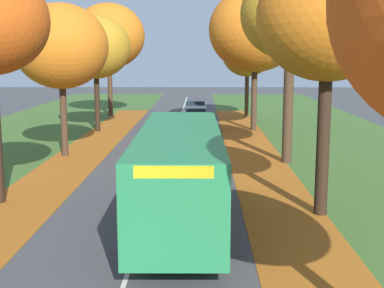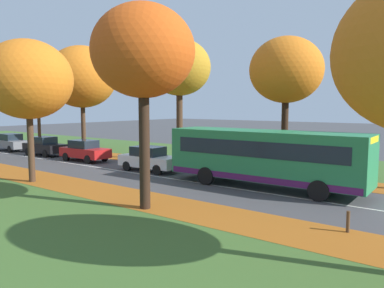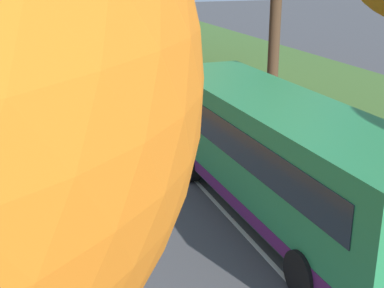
# 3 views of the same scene
# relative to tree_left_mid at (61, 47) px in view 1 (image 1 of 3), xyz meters

# --- Properties ---
(leaf_litter_left) EXTENTS (2.80, 60.00, 0.00)m
(leaf_litter_left) POSITION_rel_tree_left_mid_xyz_m (0.79, -7.23, -5.68)
(leaf_litter_left) COLOR #9E5619
(leaf_litter_left) RESTS_ON grass_verge_left
(grass_verge_right) EXTENTS (12.00, 90.00, 0.01)m
(grass_verge_right) POSITION_rel_tree_left_mid_xyz_m (14.59, -1.23, -5.69)
(grass_verge_right) COLOR #3D6028
(grass_verge_right) RESTS_ON ground
(leaf_litter_right) EXTENTS (2.80, 60.00, 0.00)m
(leaf_litter_right) POSITION_rel_tree_left_mid_xyz_m (9.99, -7.23, -5.68)
(leaf_litter_right) COLOR #9E5619
(leaf_litter_right) RESTS_ON grass_verge_right
(road_centre_line) EXTENTS (0.12, 80.00, 0.01)m
(road_centre_line) POSITION_rel_tree_left_mid_xyz_m (5.39, -1.23, -5.69)
(road_centre_line) COLOR silver
(road_centre_line) RESTS_ON ground
(tree_left_mid) EXTENTS (4.84, 4.84, 7.89)m
(tree_left_mid) POSITION_rel_tree_left_mid_xyz_m (0.00, 0.00, 0.00)
(tree_left_mid) COLOR #422D1E
(tree_left_mid) RESTS_ON ground
(tree_left_far) EXTENTS (4.75, 4.75, 7.92)m
(tree_left_far) POSITION_rel_tree_left_mid_xyz_m (-0.02, 9.12, 0.07)
(tree_left_far) COLOR black
(tree_left_far) RESTS_ON ground
(tree_left_distant) EXTENTS (6.13, 6.13, 9.58)m
(tree_left_distant) POSITION_rel_tree_left_mid_xyz_m (-0.72, 18.59, 1.12)
(tree_left_distant) COLOR #422D1E
(tree_left_distant) RESTS_ON ground
(tree_right_near) EXTENTS (4.57, 4.57, 8.55)m
(tree_right_near) POSITION_rel_tree_left_mid_xyz_m (11.20, -10.19, 0.76)
(tree_right_near) COLOR black
(tree_right_near) RESTS_ON ground
(tree_right_mid) EXTENTS (4.81, 4.81, 9.36)m
(tree_right_mid) POSITION_rel_tree_left_mid_xyz_m (11.43, -1.48, 1.45)
(tree_right_mid) COLOR #422D1E
(tree_right_mid) RESTS_ON ground
(tree_right_far) EXTENTS (6.37, 6.37, 9.81)m
(tree_right_far) POSITION_rel_tree_left_mid_xyz_m (10.85, 9.72, 1.24)
(tree_right_far) COLOR #422D1E
(tree_right_far) RESTS_ON ground
(tree_right_distant) EXTENTS (4.25, 4.25, 7.26)m
(tree_right_distant) POSITION_rel_tree_left_mid_xyz_m (11.00, 17.52, -0.36)
(tree_right_distant) COLOR #422D1E
(tree_right_distant) RESTS_ON ground
(bus) EXTENTS (2.77, 10.43, 2.98)m
(bus) POSITION_rel_tree_left_mid_xyz_m (6.52, -11.12, -3.99)
(bus) COLOR #237A47
(bus) RESTS_ON ground
(car_white_lead) EXTENTS (1.88, 4.25, 1.62)m
(car_white_lead) POSITION_rel_tree_left_mid_xyz_m (6.51, -2.90, -4.88)
(car_white_lead) COLOR silver
(car_white_lead) RESTS_ON ground
(car_red_following) EXTENTS (1.87, 4.25, 1.62)m
(car_red_following) POSITION_rel_tree_left_mid_xyz_m (6.79, 4.22, -4.88)
(car_red_following) COLOR #B21919
(car_red_following) RESTS_ON ground
(car_black_third_in_line) EXTENTS (1.83, 4.22, 1.62)m
(car_black_third_in_line) POSITION_rel_tree_left_mid_xyz_m (6.77, 9.73, -4.88)
(car_black_third_in_line) COLOR black
(car_black_third_in_line) RESTS_ON ground
(car_grey_fourth_in_line) EXTENTS (1.86, 4.24, 1.62)m
(car_grey_fourth_in_line) POSITION_rel_tree_left_mid_xyz_m (6.73, 15.29, -4.88)
(car_grey_fourth_in_line) COLOR slate
(car_grey_fourth_in_line) RESTS_ON ground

